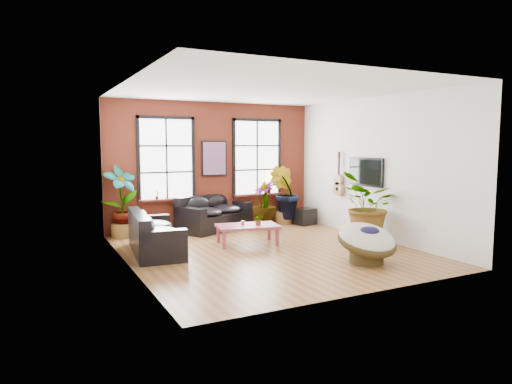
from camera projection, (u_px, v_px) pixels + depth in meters
room at (265, 171)px, 10.01m from camera, size 6.04×6.54×3.54m
sofa_back at (213, 214)px, 12.52m from camera, size 2.29×1.75×0.95m
sofa_left at (153, 234)px, 9.85m from camera, size 1.18×2.34×0.89m
coffee_table at (247, 227)px, 10.69m from camera, size 1.55×1.07×0.55m
papasan_chair at (367, 241)px, 8.96m from camera, size 1.20×1.21×0.87m
poster at (214, 158)px, 12.68m from camera, size 0.74×0.06×0.98m
tv_wall_unit at (357, 175)px, 11.75m from camera, size 0.13×1.86×1.20m
media_box at (305, 216)px, 13.34m from camera, size 0.64×0.56×0.48m
pot_back_left at (121, 231)px, 11.48m from camera, size 0.56×0.56×0.35m
pot_back_right at (284, 218)px, 13.50m from camera, size 0.50×0.50×0.36m
pot_right_wall at (368, 237)px, 10.68m from camera, size 0.60×0.60×0.36m
pot_mid at (265, 223)px, 12.61m from camera, size 0.56×0.56×0.33m
floor_plant_back_left at (121, 198)px, 11.43m from camera, size 1.05×0.88×1.69m
floor_plant_back_right at (284, 192)px, 13.41m from camera, size 1.11×1.09×1.57m
floor_plant_right_wall at (369, 205)px, 10.60m from camera, size 1.80×1.83×1.54m
floor_plant_mid at (264, 203)px, 12.51m from camera, size 0.79×0.79×1.21m
table_plant at (258, 219)px, 10.68m from camera, size 0.24×0.21×0.26m
sill_plant_left at (157, 194)px, 11.99m from camera, size 0.17×0.17×0.27m
sill_plant_right at (269, 189)px, 13.50m from camera, size 0.19×0.19×0.27m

